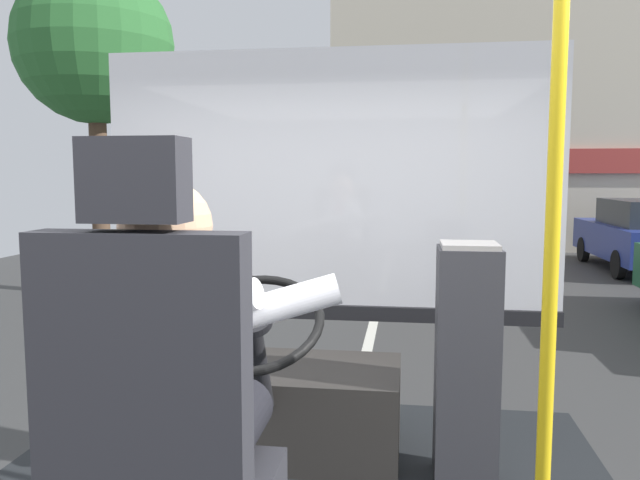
# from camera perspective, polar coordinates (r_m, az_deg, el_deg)

# --- Properties ---
(ground) EXTENTS (18.00, 44.00, 0.06)m
(ground) POSITION_cam_1_polar(r_m,az_deg,el_deg) (10.75, 5.68, -4.58)
(ground) COLOR #383838
(driver_seat) EXTENTS (0.48, 0.48, 1.35)m
(driver_seat) POSITION_cam_1_polar(r_m,az_deg,el_deg) (1.62, -14.27, -19.24)
(driver_seat) COLOR black
(driver_seat) RESTS_ON bus_floor
(bus_driver) EXTENTS (0.80, 0.54, 0.77)m
(bus_driver) POSITION_cam_1_polar(r_m,az_deg,el_deg) (1.65, -12.92, -11.67)
(bus_driver) COLOR black
(bus_driver) RESTS_ON driver_seat
(steering_console) EXTENTS (1.10, 1.03, 0.87)m
(steering_console) POSITION_cam_1_polar(r_m,az_deg,el_deg) (2.94, -3.82, -14.79)
(steering_console) COLOR #282623
(steering_console) RESTS_ON bus_floor
(handrail_pole) EXTENTS (0.04, 0.04, 2.24)m
(handrail_pole) POSITION_cam_1_polar(r_m,az_deg,el_deg) (1.90, 20.60, 0.99)
(handrail_pole) COLOR gold
(handrail_pole) RESTS_ON bus_floor
(fare_box) EXTENTS (0.25, 0.26, 1.00)m
(fare_box) POSITION_cam_1_polar(r_m,az_deg,el_deg) (2.66, 13.30, -11.04)
(fare_box) COLOR #333338
(fare_box) RESTS_ON bus_floor
(windshield_panel) EXTENTS (2.50, 0.08, 1.48)m
(windshield_panel) POSITION_cam_1_polar(r_m,az_deg,el_deg) (3.41, 0.82, 2.25)
(windshield_panel) COLOR silver
(street_tree) EXTENTS (2.44, 2.44, 5.17)m
(street_tree) POSITION_cam_1_polar(r_m,az_deg,el_deg) (10.66, -20.01, 16.30)
(street_tree) COLOR #4C3828
(street_tree) RESTS_ON ground
(shop_building) EXTENTS (13.32, 4.81, 6.88)m
(shop_building) POSITION_cam_1_polar(r_m,az_deg,el_deg) (19.07, 22.51, 10.08)
(shop_building) COLOR #BCB29E
(shop_building) RESTS_ON ground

